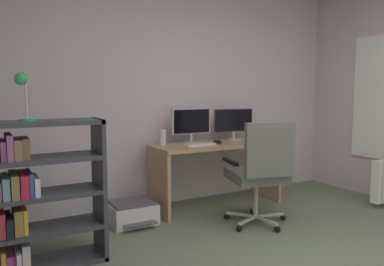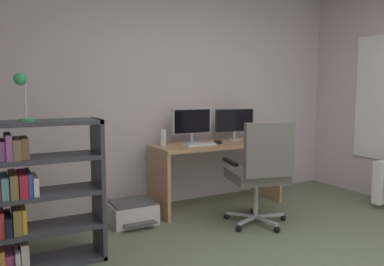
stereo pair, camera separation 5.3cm
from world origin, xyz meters
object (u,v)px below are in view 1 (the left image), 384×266
Objects in this scene: office_chair at (261,169)px; monitor_secondary at (234,122)px; computer_mouse at (217,142)px; bookshelf at (37,196)px; monitor_main at (191,123)px; desk_lamp at (22,88)px; printer at (132,213)px; desk at (216,160)px; keyboard at (200,144)px; desktop_speaker at (162,138)px.

monitor_secondary is at bearing 70.50° from office_chair.
office_chair is (0.03, -0.73, -0.17)m from computer_mouse.
bookshelf is (-1.96, -0.61, -0.20)m from computer_mouse.
bookshelf is at bearing -160.76° from monitor_secondary.
monitor_main is 1.39× the size of desk_lamp.
monitor_main reaches higher than printer.
desk is at bearing 88.17° from computer_mouse.
desk_lamp is (-2.04, -0.66, 0.80)m from desk.
desk is 0.21m from computer_mouse.
desk_lamp is (-1.80, -0.81, 0.38)m from monitor_main.
monitor_secondary is 1.42× the size of keyboard.
desk_lamp reaches higher than desk.
bookshelf is (-2.32, -0.81, -0.39)m from monitor_secondary.
desk is 1.13m from printer.
desktop_speaker is 1.11m from office_chair.
desktop_speaker is 0.38× the size of printer.
keyboard is at bearing -159.93° from monitor_secondary.
keyboard is at bearing -24.84° from desktop_speaker.
desk reaches higher than printer.
monitor_main is (-0.24, 0.14, 0.42)m from desk.
desk is 3.06× the size of monitor_main.
monitor_main is 2.82× the size of desktop_speaker.
computer_mouse is at bearing -14.23° from desktop_speaker.
computer_mouse is at bearing 92.19° from office_chair.
keyboard is 0.75× the size of printer.
office_chair reaches higher than computer_mouse.
monitor_secondary is 1.07× the size of printer.
printer is at bearing -162.84° from computer_mouse.
desktop_speaker is at bearing -172.80° from monitor_main.
monitor_secondary reaches higher than desk.
computer_mouse is 1.20m from printer.
printer is (0.94, 0.57, -0.44)m from bookshelf.
office_chair is at bearing -3.36° from bookshelf.
keyboard is (-0.59, -0.22, -0.21)m from monitor_secondary.
printer is at bearing -163.11° from monitor_main.
monitor_main is 1.19m from printer.
bookshelf is at bearing -148.01° from computer_mouse.
keyboard is at bearing 18.29° from desk_lamp.
desktop_speaker is 1.70m from desk_lamp.
printer is at bearing -170.00° from monitor_secondary.
computer_mouse is 2.06m from bookshelf.
desktop_speaker reaches higher than desk.
desk_lamp reaches higher than desktop_speaker.
desk_lamp is at bearing -150.64° from printer.
desktop_speaker is (-0.38, -0.05, -0.14)m from monitor_main.
keyboard is 1.98m from desk_lamp.
monitor_main reaches higher than office_chair.
computer_mouse reaches higher than desk.
desk_lamp reaches higher than monitor_main.
desktop_speaker is 0.15× the size of bookshelf.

